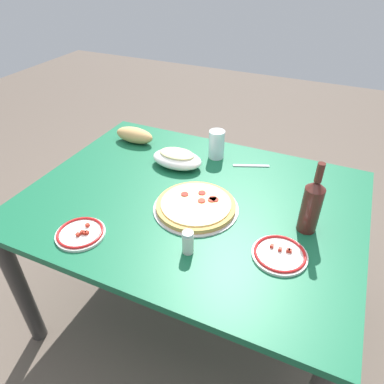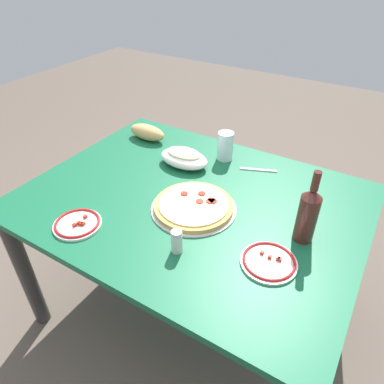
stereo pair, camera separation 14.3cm
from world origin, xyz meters
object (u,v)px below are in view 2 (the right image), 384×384
object	(u,v)px
dining_table	(192,217)
side_plate_near	(269,262)
baked_pasta_dish	(184,157)
side_plate_far	(77,224)
wine_bottle	(308,214)
water_glass	(225,146)
spice_shaker	(177,241)
pepperoni_pizza	(194,206)
bread_loaf	(147,132)

from	to	relation	value
dining_table	side_plate_near	world-z (taller)	side_plate_near
baked_pasta_dish	side_plate_far	bearing A→B (deg)	-100.47
baked_pasta_dish	side_plate_near	world-z (taller)	baked_pasta_dish
baked_pasta_dish	wine_bottle	world-z (taller)	wine_bottle
water_glass	side_plate_near	bearing A→B (deg)	-50.68
side_plate_near	water_glass	bearing A→B (deg)	129.32
side_plate_near	spice_shaker	distance (m)	0.31
wine_bottle	side_plate_far	distance (m)	0.83
side_plate_near	pepperoni_pizza	bearing A→B (deg)	161.85
pepperoni_pizza	wine_bottle	xyz separation A→B (m)	(0.42, 0.06, 0.10)
bread_loaf	spice_shaker	world-z (taller)	spice_shaker
pepperoni_pizza	baked_pasta_dish	xyz separation A→B (m)	(-0.21, 0.26, 0.03)
dining_table	water_glass	xyz separation A→B (m)	(-0.03, 0.35, 0.17)
baked_pasta_dish	wine_bottle	xyz separation A→B (m)	(0.63, -0.20, 0.07)
spice_shaker	dining_table	bearing A→B (deg)	111.80
wine_bottle	bread_loaf	xyz separation A→B (m)	(-0.93, 0.32, -0.07)
dining_table	side_plate_far	size ratio (longest dim) A/B	7.62
pepperoni_pizza	wine_bottle	bearing A→B (deg)	7.84
dining_table	bread_loaf	distance (m)	0.59
wine_bottle	baked_pasta_dish	bearing A→B (deg)	162.08
side_plate_near	spice_shaker	size ratio (longest dim) A/B	2.15
wine_bottle	side_plate_far	xyz separation A→B (m)	(-0.73, -0.37, -0.10)
wine_bottle	water_glass	distance (m)	0.61
water_glass	spice_shaker	size ratio (longest dim) A/B	1.58
water_glass	bread_loaf	size ratio (longest dim) A/B	0.66
side_plate_near	bread_loaf	distance (m)	1.01
dining_table	wine_bottle	bearing A→B (deg)	-0.09
pepperoni_pizza	water_glass	size ratio (longest dim) A/B	2.46
water_glass	side_plate_near	distance (m)	0.69
side_plate_far	spice_shaker	xyz separation A→B (m)	(0.39, 0.08, 0.03)
baked_pasta_dish	side_plate_near	bearing A→B (deg)	-33.53
water_glass	wine_bottle	bearing A→B (deg)	-35.86
spice_shaker	bread_loaf	bearing A→B (deg)	134.05
dining_table	side_plate_near	distance (m)	0.45
bread_loaf	water_glass	bearing A→B (deg)	4.02
dining_table	side_plate_far	world-z (taller)	side_plate_far
pepperoni_pizza	baked_pasta_dish	distance (m)	0.34
side_plate_far	spice_shaker	size ratio (longest dim) A/B	2.04
water_glass	side_plate_near	xyz separation A→B (m)	(0.43, -0.53, -0.06)
wine_bottle	side_plate_far	world-z (taller)	wine_bottle
dining_table	spice_shaker	distance (m)	0.34
baked_pasta_dish	water_glass	world-z (taller)	water_glass
pepperoni_pizza	wine_bottle	distance (m)	0.43
spice_shaker	baked_pasta_dish	bearing A→B (deg)	120.05
baked_pasta_dish	spice_shaker	size ratio (longest dim) A/B	2.76
baked_pasta_dish	spice_shaker	distance (m)	0.56
pepperoni_pizza	side_plate_far	distance (m)	0.44
wine_bottle	side_plate_near	distance (m)	0.21
water_glass	side_plate_near	world-z (taller)	water_glass
baked_pasta_dish	spice_shaker	bearing A→B (deg)	-59.95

